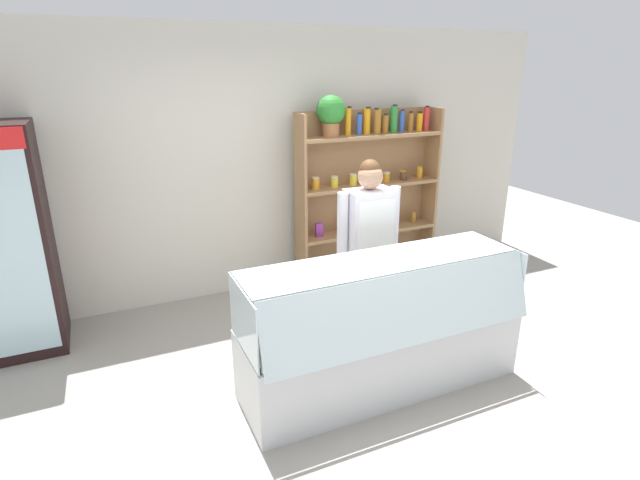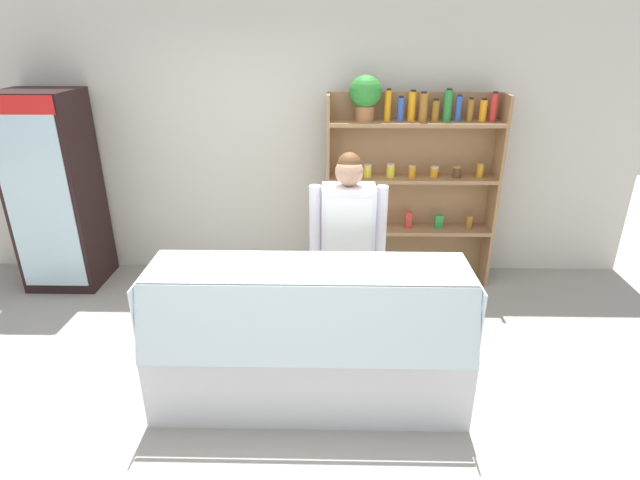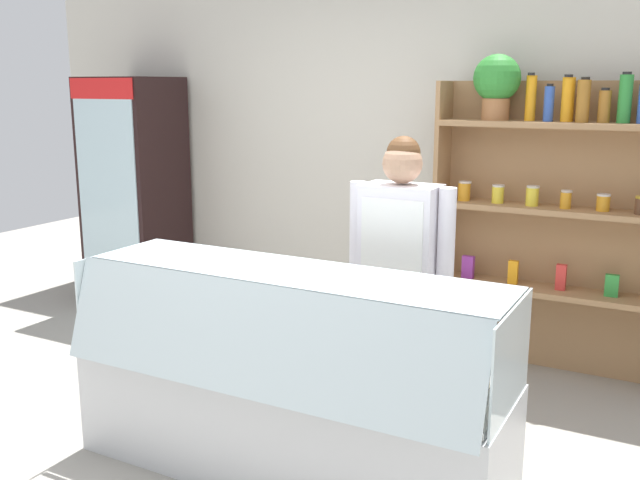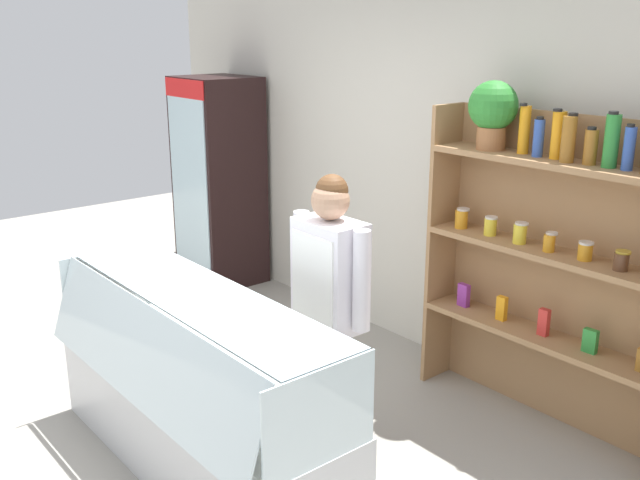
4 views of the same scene
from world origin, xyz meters
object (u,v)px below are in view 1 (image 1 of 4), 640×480
(drinks_fridge, at_px, (3,243))
(shelving_unit, at_px, (362,177))
(deli_display_case, at_px, (380,348))
(shop_clerk, at_px, (369,237))

(drinks_fridge, xyz_separation_m, shelving_unit, (3.38, 0.13, 0.22))
(drinks_fridge, xyz_separation_m, deli_display_case, (2.52, -1.75, -0.64))
(deli_display_case, bearing_deg, shelving_unit, 65.25)
(drinks_fridge, distance_m, shop_clerk, 2.99)
(deli_display_case, xyz_separation_m, shop_clerk, (0.28, 0.71, 0.62))
(drinks_fridge, bearing_deg, shelving_unit, 2.15)
(shop_clerk, bearing_deg, drinks_fridge, 159.67)
(drinks_fridge, xyz_separation_m, shop_clerk, (2.80, -1.04, -0.02))
(drinks_fridge, height_order, deli_display_case, drinks_fridge)
(deli_display_case, height_order, shop_clerk, shop_clerk)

